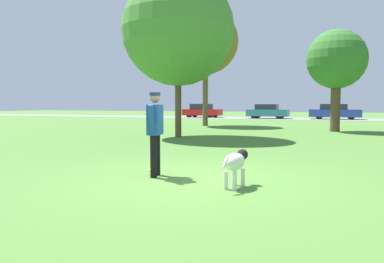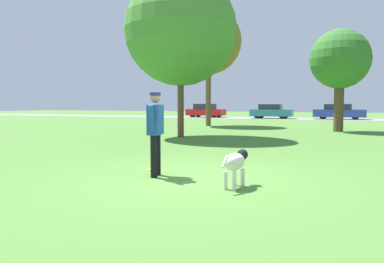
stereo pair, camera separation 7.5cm
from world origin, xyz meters
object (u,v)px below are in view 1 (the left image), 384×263
at_px(frisbee, 153,170).
at_px(tree_mid_center, 337,60).
at_px(tree_far_left, 205,42).
at_px(parked_car_teal, 268,111).
at_px(person, 155,127).
at_px(parked_car_blue, 335,112).
at_px(tree_near_left, 178,30).
at_px(parked_car_red, 202,111).
at_px(dog, 236,163).

relative_size(frisbee, tree_mid_center, 0.05).
bearing_deg(tree_far_left, parked_car_teal, 83.37).
bearing_deg(frisbee, person, -58.14).
bearing_deg(parked_car_teal, frisbee, -84.11).
bearing_deg(parked_car_blue, tree_far_left, -118.80).
height_order(tree_near_left, parked_car_red, tree_near_left).
xyz_separation_m(person, parked_car_blue, (2.90, 30.13, -0.27)).
height_order(dog, parked_car_teal, parked_car_teal).
xyz_separation_m(person, tree_mid_center, (3.08, 13.83, 2.62)).
relative_size(tree_mid_center, parked_car_teal, 1.30).
height_order(tree_mid_center, parked_car_teal, tree_mid_center).
relative_size(person, parked_car_blue, 0.36).
bearing_deg(tree_near_left, person, -69.41).
height_order(person, parked_car_teal, person).
height_order(frisbee, parked_car_blue, parked_car_blue).
distance_m(tree_mid_center, parked_car_red, 21.33).
distance_m(parked_car_teal, parked_car_blue, 6.02).
height_order(tree_far_left, parked_car_teal, tree_far_left).
height_order(dog, tree_far_left, tree_far_left).
distance_m(parked_car_red, parked_car_teal, 6.97).
distance_m(tree_near_left, tree_mid_center, 8.48).
xyz_separation_m(frisbee, tree_near_left, (-2.65, 7.42, 4.42)).
bearing_deg(dog, tree_near_left, 37.21).
bearing_deg(person, dog, 65.84).
bearing_deg(tree_far_left, frisbee, -74.46).
bearing_deg(tree_mid_center, tree_near_left, -136.04).
distance_m(frisbee, parked_car_teal, 29.28).
bearing_deg(tree_mid_center, parked_car_teal, 111.31).
relative_size(frisbee, tree_far_left, 0.04).
relative_size(dog, tree_far_left, 0.12).
bearing_deg(tree_near_left, tree_far_left, 101.67).
xyz_separation_m(dog, parked_car_red, (-11.73, 30.74, 0.27)).
height_order(dog, frisbee, dog).
xyz_separation_m(tree_mid_center, parked_car_red, (-13.13, 16.56, -2.89)).
height_order(person, parked_car_red, person).
relative_size(dog, parked_car_red, 0.23).
xyz_separation_m(dog, parked_car_teal, (-4.79, 30.05, 0.26)).
distance_m(person, tree_far_left, 17.38).
xyz_separation_m(parked_car_red, parked_car_blue, (12.95, -0.26, 0.00)).
xyz_separation_m(tree_near_left, tree_far_left, (-1.69, 8.18, 0.87)).
relative_size(dog, tree_mid_center, 0.18).
xyz_separation_m(tree_far_left, parked_car_blue, (7.58, 13.97, -4.61)).
bearing_deg(tree_mid_center, person, -102.54).
xyz_separation_m(person, dog, (1.67, -0.35, -0.54)).
relative_size(frisbee, parked_car_teal, 0.07).
xyz_separation_m(dog, tree_mid_center, (1.40, 14.18, 3.16)).
height_order(tree_near_left, tree_far_left, tree_far_left).
bearing_deg(frisbee, tree_far_left, 105.54).
distance_m(frisbee, tree_near_left, 9.03).
xyz_separation_m(dog, frisbee, (-2.02, 0.91, -0.41)).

